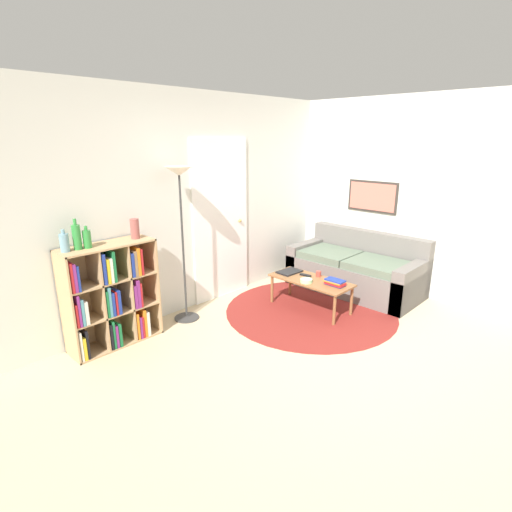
{
  "coord_description": "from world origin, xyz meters",
  "views": [
    {
      "loc": [
        -3.09,
        -1.6,
        2.08
      ],
      "look_at": [
        -0.14,
        1.24,
        0.85
      ],
      "focal_mm": 28.0,
      "sensor_mm": 36.0,
      "label": 1
    }
  ],
  "objects_px": {
    "cup": "(319,274)",
    "couch": "(357,270)",
    "laptop": "(289,272)",
    "bottle_middle": "(77,237)",
    "coffee_table": "(311,282)",
    "bottle_right": "(87,239)",
    "vase_on_shelf": "(135,229)",
    "bowl": "(306,281)",
    "floor_lamp": "(180,195)",
    "bookshelf": "(110,297)",
    "bottle_left": "(64,242)"
  },
  "relations": [
    {
      "from": "cup",
      "to": "couch",
      "type": "bearing_deg",
      "value": -3.86
    },
    {
      "from": "laptop",
      "to": "bottle_middle",
      "type": "height_order",
      "value": "bottle_middle"
    },
    {
      "from": "couch",
      "to": "coffee_table",
      "type": "distance_m",
      "value": 1.0
    },
    {
      "from": "bottle_right",
      "to": "vase_on_shelf",
      "type": "distance_m",
      "value": 0.5
    },
    {
      "from": "cup",
      "to": "bottle_middle",
      "type": "xyz_separation_m",
      "value": [
        -2.53,
        0.96,
        0.77
      ]
    },
    {
      "from": "couch",
      "to": "bowl",
      "type": "bearing_deg",
      "value": 177.76
    },
    {
      "from": "floor_lamp",
      "to": "bottle_right",
      "type": "height_order",
      "value": "floor_lamp"
    },
    {
      "from": "floor_lamp",
      "to": "bottle_middle",
      "type": "distance_m",
      "value": 1.16
    },
    {
      "from": "floor_lamp",
      "to": "cup",
      "type": "xyz_separation_m",
      "value": [
        1.4,
        -0.89,
        -1.05
      ]
    },
    {
      "from": "vase_on_shelf",
      "to": "laptop",
      "type": "bearing_deg",
      "value": -17.9
    },
    {
      "from": "bookshelf",
      "to": "bottle_middle",
      "type": "distance_m",
      "value": 0.71
    },
    {
      "from": "laptop",
      "to": "vase_on_shelf",
      "type": "height_order",
      "value": "vase_on_shelf"
    },
    {
      "from": "coffee_table",
      "to": "floor_lamp",
      "type": "bearing_deg",
      "value": 144.67
    },
    {
      "from": "coffee_table",
      "to": "cup",
      "type": "distance_m",
      "value": 0.17
    },
    {
      "from": "coffee_table",
      "to": "bottle_left",
      "type": "bearing_deg",
      "value": 158.95
    },
    {
      "from": "laptop",
      "to": "bowl",
      "type": "height_order",
      "value": "bowl"
    },
    {
      "from": "floor_lamp",
      "to": "bowl",
      "type": "height_order",
      "value": "floor_lamp"
    },
    {
      "from": "bottle_right",
      "to": "couch",
      "type": "bearing_deg",
      "value": -17.03
    },
    {
      "from": "floor_lamp",
      "to": "bowl",
      "type": "xyz_separation_m",
      "value": [
        1.13,
        -0.91,
        -1.06
      ]
    },
    {
      "from": "bottle_middle",
      "to": "bottle_right",
      "type": "relative_size",
      "value": 1.38
    },
    {
      "from": "coffee_table",
      "to": "cup",
      "type": "xyz_separation_m",
      "value": [
        0.15,
        -0.01,
        0.08
      ]
    },
    {
      "from": "coffee_table",
      "to": "bottle_right",
      "type": "xyz_separation_m",
      "value": [
        -2.29,
        0.94,
        0.81
      ]
    },
    {
      "from": "laptop",
      "to": "bottle_right",
      "type": "distance_m",
      "value": 2.5
    },
    {
      "from": "cup",
      "to": "floor_lamp",
      "type": "bearing_deg",
      "value": 147.39
    },
    {
      "from": "floor_lamp",
      "to": "laptop",
      "type": "height_order",
      "value": "floor_lamp"
    },
    {
      "from": "bottle_middle",
      "to": "bottle_right",
      "type": "height_order",
      "value": "bottle_middle"
    },
    {
      "from": "floor_lamp",
      "to": "coffee_table",
      "type": "xyz_separation_m",
      "value": [
        1.25,
        -0.89,
        -1.12
      ]
    },
    {
      "from": "floor_lamp",
      "to": "laptop",
      "type": "xyz_separation_m",
      "value": [
        1.27,
        -0.53,
        -1.07
      ]
    },
    {
      "from": "laptop",
      "to": "bottle_left",
      "type": "xyz_separation_m",
      "value": [
        -2.51,
        0.6,
        0.76
      ]
    },
    {
      "from": "bookshelf",
      "to": "cup",
      "type": "distance_m",
      "value": 2.47
    },
    {
      "from": "bowl",
      "to": "bookshelf",
      "type": "bearing_deg",
      "value": 154.26
    },
    {
      "from": "bowl",
      "to": "bottle_left",
      "type": "xyz_separation_m",
      "value": [
        -2.37,
        0.98,
        0.75
      ]
    },
    {
      "from": "coffee_table",
      "to": "bottle_left",
      "type": "xyz_separation_m",
      "value": [
        -2.49,
        0.96,
        0.81
      ]
    },
    {
      "from": "bottle_left",
      "to": "bowl",
      "type": "bearing_deg",
      "value": -22.49
    },
    {
      "from": "floor_lamp",
      "to": "bottle_right",
      "type": "distance_m",
      "value": 1.09
    },
    {
      "from": "bottle_left",
      "to": "vase_on_shelf",
      "type": "relative_size",
      "value": 1.02
    },
    {
      "from": "laptop",
      "to": "cup",
      "type": "xyz_separation_m",
      "value": [
        0.13,
        -0.37,
        0.03
      ]
    },
    {
      "from": "couch",
      "to": "laptop",
      "type": "xyz_separation_m",
      "value": [
        -0.98,
        0.42,
        0.12
      ]
    },
    {
      "from": "cup",
      "to": "vase_on_shelf",
      "type": "xyz_separation_m",
      "value": [
        -1.94,
        0.95,
        0.75
      ]
    },
    {
      "from": "floor_lamp",
      "to": "bottle_middle",
      "type": "bearing_deg",
      "value": 176.44
    },
    {
      "from": "bowl",
      "to": "bottle_left",
      "type": "height_order",
      "value": "bottle_left"
    },
    {
      "from": "floor_lamp",
      "to": "cup",
      "type": "bearing_deg",
      "value": -32.61
    },
    {
      "from": "bookshelf",
      "to": "bottle_right",
      "type": "bearing_deg",
      "value": -178.64
    },
    {
      "from": "bowl",
      "to": "bottle_right",
      "type": "bearing_deg",
      "value": 156.03
    },
    {
      "from": "laptop",
      "to": "cup",
      "type": "bearing_deg",
      "value": -70.97
    },
    {
      "from": "bowl",
      "to": "bottle_left",
      "type": "distance_m",
      "value": 2.67
    },
    {
      "from": "bottle_right",
      "to": "bottle_middle",
      "type": "bearing_deg",
      "value": 170.98
    },
    {
      "from": "cup",
      "to": "vase_on_shelf",
      "type": "bearing_deg",
      "value": 153.83
    },
    {
      "from": "bowl",
      "to": "cup",
      "type": "height_order",
      "value": "cup"
    },
    {
      "from": "bowl",
      "to": "bottle_right",
      "type": "distance_m",
      "value": 2.49
    }
  ]
}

